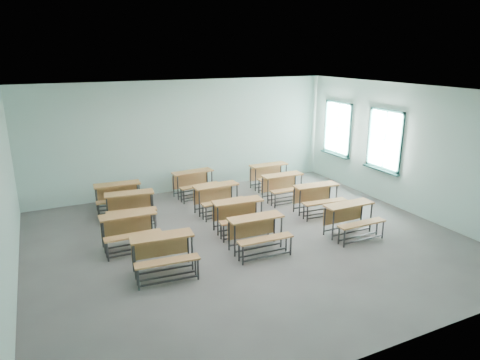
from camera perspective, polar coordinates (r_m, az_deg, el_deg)
The scene contains 13 objects.
room at distance 8.93m, azimuth 1.47°, elevation 1.49°, with size 9.04×8.04×3.24m.
desk_unit_r0c0 at distance 8.04m, azimuth -10.19°, elevation -9.09°, with size 1.21×0.87×0.72m.
desk_unit_r0c1 at distance 8.77m, azimuth 2.36°, elevation -6.56°, with size 1.17×0.81×0.72m.
desk_unit_r0c2 at distance 9.80m, azimuth 14.62°, elevation -4.53°, with size 1.15×0.77×0.72m.
desk_unit_r1c0 at distance 9.19m, azimuth -14.53°, elevation -5.97°, with size 1.16×0.78×0.72m.
desk_unit_r1c1 at distance 9.69m, azimuth -0.11°, elevation -4.21°, with size 1.21×0.86×0.72m.
desk_unit_r1c2 at distance 10.97m, azimuth 10.30°, elevation -1.94°, with size 1.21×0.87×0.72m.
desk_unit_r2c0 at distance 10.53m, azimuth -14.45°, elevation -3.02°, with size 1.24×0.91×0.72m.
desk_unit_r2c1 at distance 10.81m, azimuth -2.99°, elevation -1.97°, with size 1.18×0.82×0.72m.
desk_unit_r2c2 at distance 11.76m, azimuth 5.89°, elevation -0.47°, with size 1.16×0.78×0.72m.
desk_unit_r3c0 at distance 11.33m, azimuth -15.94°, elevation -1.73°, with size 1.19×0.84×0.72m.
desk_unit_r3c1 at distance 12.08m, azimuth -6.10°, elevation -0.00°, with size 1.21×0.87×0.72m.
desk_unit_r3c2 at distance 12.78m, azimuth 4.07°, elevation 0.99°, with size 1.16×0.79×0.72m.
Camera 1 is at (-3.84, -7.63, 3.96)m, focal length 32.00 mm.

